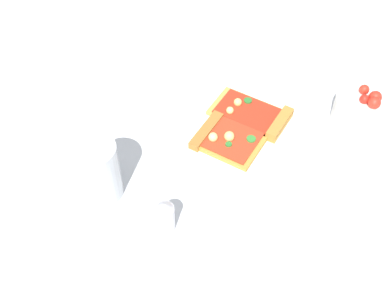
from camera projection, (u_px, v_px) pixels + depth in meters
The scene contains 8 objects.
ground_plane at pixel (235, 145), 0.94m from camera, with size 2.40×2.40×0.00m, color silver.
plate at pixel (238, 133), 0.95m from camera, with size 0.26×0.26×0.01m, color white.
pizza_slice_near at pixel (225, 138), 0.92m from camera, with size 0.14×0.12×0.03m.
pizza_slice_far at pixel (255, 115), 0.96m from camera, with size 0.16×0.12×0.02m.
salad_bowl at pixel (364, 110), 0.94m from camera, with size 0.11×0.11×0.08m.
soda_glass at pixel (97, 171), 0.82m from camera, with size 0.08×0.08×0.11m.
paper_napkin at pixel (85, 112), 0.99m from camera, with size 0.14×0.14×0.00m, color white.
pepper_shaker at pixel (165, 216), 0.79m from camera, with size 0.03×0.03×0.07m.
Camera 1 is at (-0.10, 0.61, 0.70)m, focal length 46.68 mm.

